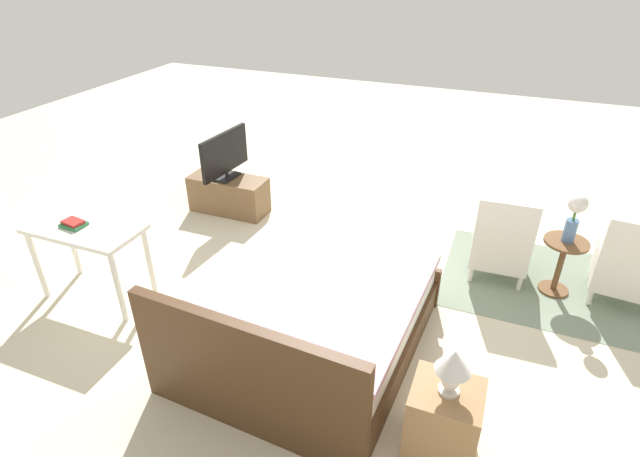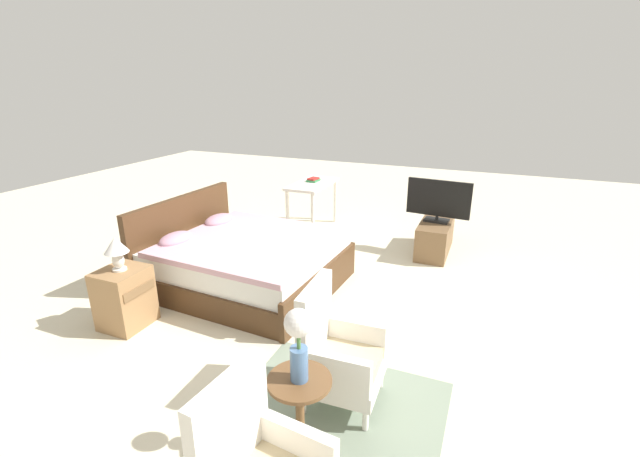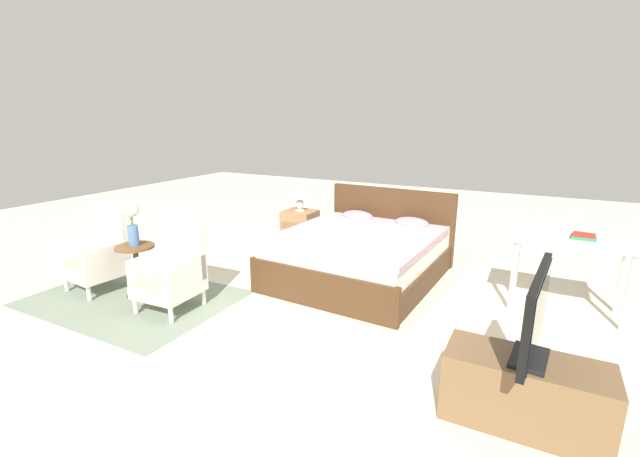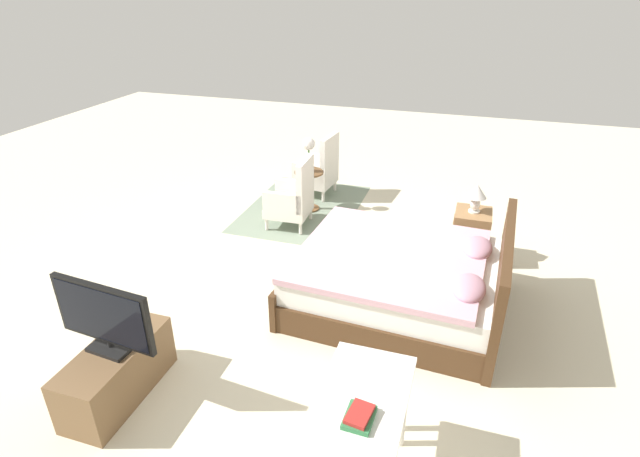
# 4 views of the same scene
# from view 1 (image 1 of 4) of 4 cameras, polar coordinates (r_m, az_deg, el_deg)

# --- Properties ---
(ground_plane) EXTENTS (16.00, 16.00, 0.00)m
(ground_plane) POSITION_cam_1_polar(r_m,az_deg,el_deg) (4.95, 4.09, -6.97)
(ground_plane) COLOR beige
(floor_rug) EXTENTS (2.10, 1.50, 0.01)m
(floor_rug) POSITION_cam_1_polar(r_m,az_deg,el_deg) (5.50, 25.05, -5.83)
(floor_rug) COLOR gray
(floor_rug) RESTS_ON ground_plane
(bed) EXTENTS (1.83, 2.07, 0.96)m
(bed) POSITION_cam_1_polar(r_m,az_deg,el_deg) (4.12, -1.51, -10.39)
(bed) COLOR #472D19
(bed) RESTS_ON ground_plane
(armchair_by_window_left) EXTENTS (0.59, 0.59, 0.92)m
(armchair_by_window_left) POSITION_cam_1_polar(r_m,az_deg,el_deg) (5.36, 31.70, -3.87)
(armchair_by_window_left) COLOR white
(armchair_by_window_left) RESTS_ON floor_rug
(armchair_by_window_right) EXTENTS (0.56, 0.56, 0.92)m
(armchair_by_window_right) POSITION_cam_1_polar(r_m,az_deg,el_deg) (5.22, 19.97, -1.71)
(armchair_by_window_right) COLOR white
(armchair_by_window_right) RESTS_ON floor_rug
(side_table) EXTENTS (0.40, 0.40, 0.57)m
(side_table) POSITION_cam_1_polar(r_m,az_deg,el_deg) (5.24, 25.87, -3.26)
(side_table) COLOR brown
(side_table) RESTS_ON ground_plane
(flower_vase) EXTENTS (0.17, 0.17, 0.48)m
(flower_vase) POSITION_cam_1_polar(r_m,az_deg,el_deg) (5.01, 27.14, 1.57)
(flower_vase) COLOR #4C709E
(flower_vase) RESTS_ON side_table
(nightstand) EXTENTS (0.44, 0.41, 0.59)m
(nightstand) POSITION_cam_1_polar(r_m,az_deg,el_deg) (3.52, 13.83, -20.79)
(nightstand) COLOR #997047
(nightstand) RESTS_ON ground_plane
(table_lamp) EXTENTS (0.22, 0.22, 0.33)m
(table_lamp) POSITION_cam_1_polar(r_m,az_deg,el_deg) (3.15, 14.97, -14.91)
(table_lamp) COLOR silver
(table_lamp) RESTS_ON nightstand
(tv_stand) EXTENTS (0.96, 0.40, 0.45)m
(tv_stand) POSITION_cam_1_polar(r_m,az_deg,el_deg) (6.33, -10.36, 3.85)
(tv_stand) COLOR brown
(tv_stand) RESTS_ON ground_plane
(tv_flatscreen) EXTENTS (0.23, 0.85, 0.57)m
(tv_flatscreen) POSITION_cam_1_polar(r_m,az_deg,el_deg) (6.12, -10.83, 8.26)
(tv_flatscreen) COLOR black
(tv_flatscreen) RESTS_ON tv_stand
(vanity_desk) EXTENTS (1.04, 0.52, 0.76)m
(vanity_desk) POSITION_cam_1_polar(r_m,az_deg,el_deg) (4.98, -25.14, -0.95)
(vanity_desk) COLOR silver
(vanity_desk) RESTS_ON ground_plane
(book_stack) EXTENTS (0.21, 0.17, 0.05)m
(book_stack) POSITION_cam_1_polar(r_m,az_deg,el_deg) (4.96, -26.35, 0.51)
(book_stack) COLOR #337A47
(book_stack) RESTS_ON vanity_desk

